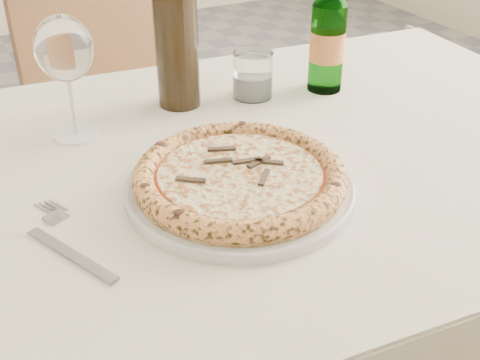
# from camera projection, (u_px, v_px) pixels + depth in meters

# --- Properties ---
(dining_table) EXTENTS (1.44, 0.91, 0.76)m
(dining_table) POSITION_uv_depth(u_px,v_px,m) (212.00, 211.00, 0.95)
(dining_table) COLOR olive
(dining_table) RESTS_ON floor
(chair_far) EXTENTS (0.52, 0.52, 0.93)m
(chair_far) POSITION_uv_depth(u_px,v_px,m) (119.00, 94.00, 1.67)
(chair_far) COLOR olive
(chair_far) RESTS_ON floor
(plate) EXTENTS (0.31, 0.31, 0.02)m
(plate) POSITION_uv_depth(u_px,v_px,m) (240.00, 187.00, 0.82)
(plate) COLOR silver
(plate) RESTS_ON dining_table
(pizza) EXTENTS (0.29, 0.29, 0.03)m
(pizza) POSITION_uv_depth(u_px,v_px,m) (240.00, 176.00, 0.81)
(pizza) COLOR tan
(pizza) RESTS_ON plate
(fork) EXTENTS (0.08, 0.21, 0.00)m
(fork) POSITION_uv_depth(u_px,v_px,m) (66.00, 243.00, 0.72)
(fork) COLOR #9699A4
(fork) RESTS_ON dining_table
(wine_glass) EXTENTS (0.09, 0.09, 0.20)m
(wine_glass) POSITION_uv_depth(u_px,v_px,m) (64.00, 51.00, 0.90)
(wine_glass) COLOR white
(wine_glass) RESTS_ON dining_table
(tumbler) EXTENTS (0.07, 0.07, 0.08)m
(tumbler) POSITION_uv_depth(u_px,v_px,m) (253.00, 78.00, 1.09)
(tumbler) COLOR white
(tumbler) RESTS_ON dining_table
(beer_bottle) EXTENTS (0.06, 0.06, 0.25)m
(beer_bottle) POSITION_uv_depth(u_px,v_px,m) (328.00, 38.00, 1.08)
(beer_bottle) COLOR #387F33
(beer_bottle) RESTS_ON dining_table
(wine_bottle) EXTENTS (0.07, 0.07, 0.30)m
(wine_bottle) POSITION_uv_depth(u_px,v_px,m) (176.00, 33.00, 1.01)
(wine_bottle) COLOR black
(wine_bottle) RESTS_ON dining_table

